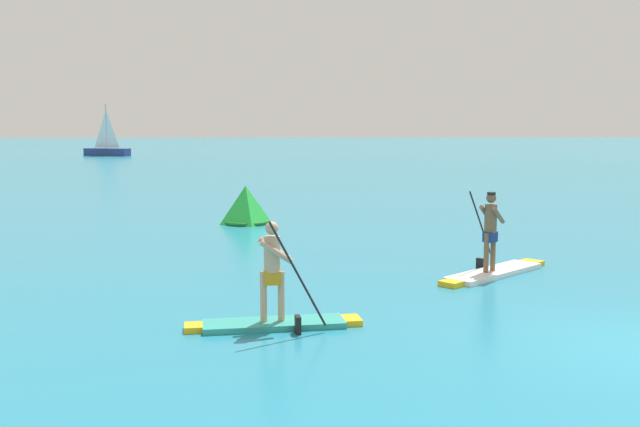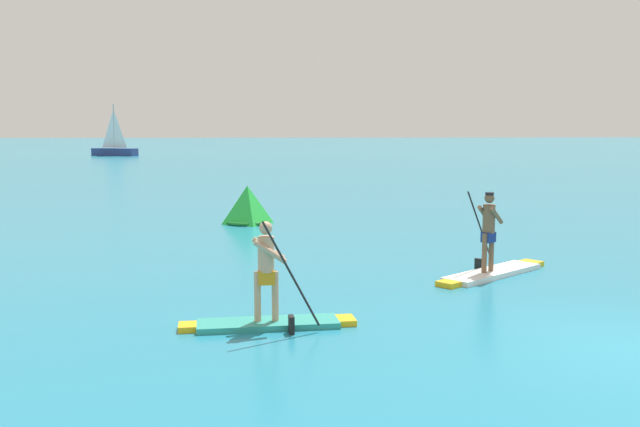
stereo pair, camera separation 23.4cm
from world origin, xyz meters
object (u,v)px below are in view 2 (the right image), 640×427
sailboat_left_horizon (115,149)px  race_marker_buoy (248,207)px  paddleboarder_near_left (269,303)px  paddleboarder_mid_center (492,259)px

sailboat_left_horizon → race_marker_buoy: bearing=-51.7°
paddleboarder_near_left → race_marker_buoy: paddleboarder_near_left is taller
paddleboarder_mid_center → race_marker_buoy: (-5.48, 8.77, 0.21)m
race_marker_buoy → sailboat_left_horizon: 61.00m
paddleboarder_near_left → sailboat_left_horizon: (-17.46, 71.06, 0.37)m
paddleboarder_mid_center → sailboat_left_horizon: 70.99m
race_marker_buoy → sailboat_left_horizon: bearing=105.9°
paddleboarder_mid_center → paddleboarder_near_left: bearing=177.7°
paddleboarder_near_left → sailboat_left_horizon: size_ratio=0.49×
sailboat_left_horizon → paddleboarder_near_left: bearing=-53.9°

